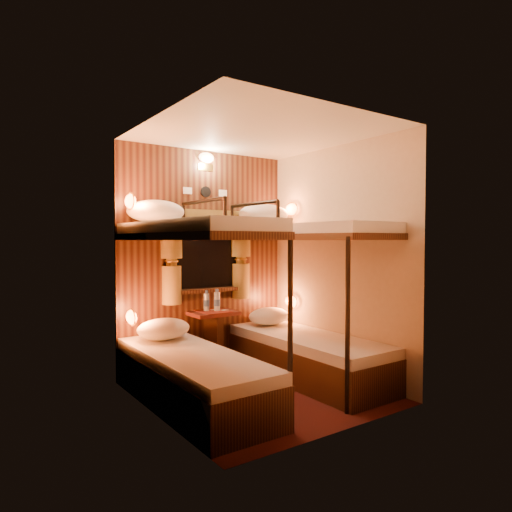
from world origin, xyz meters
TOP-DOWN VIEW (x-y plane):
  - floor at (0.00, 0.00)m, footprint 2.10×2.10m
  - ceiling at (0.00, 0.00)m, footprint 2.10×2.10m
  - wall_back at (0.00, 1.05)m, footprint 2.40×0.00m
  - wall_front at (0.00, -1.05)m, footprint 2.40×0.00m
  - wall_left at (-1.00, 0.00)m, footprint 0.00×2.40m
  - wall_right at (1.00, 0.00)m, footprint 0.00×2.40m
  - back_panel at (0.00, 1.04)m, footprint 2.00×0.03m
  - bunk_left at (-0.65, 0.07)m, footprint 0.72×1.90m
  - bunk_right at (0.65, 0.07)m, footprint 0.72×1.90m
  - window at (0.00, 1.00)m, footprint 1.00×0.12m
  - curtains at (0.00, 0.97)m, footprint 1.10×0.22m
  - back_fixtures at (0.00, 1.00)m, footprint 0.54×0.09m
  - reading_lamps at (-0.00, 0.70)m, footprint 2.00×0.20m
  - table at (0.00, 0.85)m, footprint 0.50×0.34m
  - bottle_left at (-0.05, 0.91)m, footprint 0.07×0.07m
  - bottle_right at (0.05, 0.86)m, footprint 0.07×0.07m
  - sachet_a at (0.13, 0.84)m, footprint 0.09×0.08m
  - sachet_b at (0.04, 0.94)m, footprint 0.09×0.07m
  - pillow_lower_left at (-0.65, 0.68)m, footprint 0.52×0.37m
  - pillow_lower_right at (0.65, 0.72)m, footprint 0.50×0.36m
  - pillow_upper_left at (-0.65, 0.84)m, footprint 0.58×0.42m
  - pillow_upper_right at (0.65, 0.82)m, footprint 0.63×0.45m

SIDE VIEW (x-z plane):
  - floor at x=0.00m, z-range 0.00..0.00m
  - table at x=0.00m, z-range 0.09..0.74m
  - pillow_lower_right at x=0.65m, z-range 0.46..0.65m
  - bunk_left at x=-0.65m, z-range -0.35..1.47m
  - bunk_right at x=0.65m, z-range -0.35..1.47m
  - pillow_lower_left at x=-0.65m, z-range 0.46..0.66m
  - sachet_b at x=0.04m, z-range 0.65..0.66m
  - sachet_a at x=0.13m, z-range 0.65..0.66m
  - bottle_left at x=-0.05m, z-range 0.63..0.86m
  - bottle_right at x=0.05m, z-range 0.63..0.87m
  - window at x=0.00m, z-range 0.79..1.58m
  - wall_back at x=0.00m, z-range 0.00..2.40m
  - wall_front at x=0.00m, z-range 0.00..2.40m
  - wall_left at x=-1.00m, z-range 0.00..2.40m
  - wall_right at x=1.00m, z-range 0.00..2.40m
  - back_panel at x=0.00m, z-range 0.00..2.40m
  - reading_lamps at x=0.00m, z-range 0.62..1.86m
  - curtains at x=0.00m, z-range 0.76..1.76m
  - pillow_upper_left at x=-0.65m, z-range 1.59..1.82m
  - pillow_upper_right at x=0.65m, z-range 1.59..1.83m
  - back_fixtures at x=0.00m, z-range 2.00..2.49m
  - ceiling at x=0.00m, z-range 2.40..2.40m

